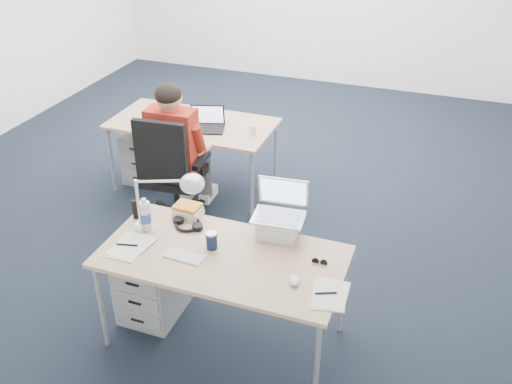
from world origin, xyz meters
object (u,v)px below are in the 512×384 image
bear_figurine (143,209)px  desk_lamp (159,201)px  desk_far (193,127)px  computer_mouse (294,280)px  drawer_pedestal_near (153,281)px  drawer_pedestal_far (149,154)px  dark_laptop (206,119)px  water_bottle (145,214)px  far_cup (253,129)px  can_koozie (212,240)px  wireless_keyboard (184,256)px  headphones (188,224)px  book_stack (188,210)px  office_chair (175,195)px  sunglasses (320,262)px  silver_laptop (279,211)px  seated_person (181,151)px  cordless_phone (136,209)px  desk_near (222,260)px

bear_figurine → desk_lamp: bearing=-57.1°
desk_far → bear_figurine: bear_figurine is taller
computer_mouse → desk_lamp: (-1.00, 0.18, 0.25)m
drawer_pedestal_near → desk_lamp: size_ratio=1.02×
drawer_pedestal_far → desk_far: bearing=-2.9°
drawer_pedestal_far → dark_laptop: size_ratio=1.72×
water_bottle → far_cup: 1.75m
can_koozie → wireless_keyboard: bearing=-128.9°
drawer_pedestal_far → bear_figurine: 2.01m
drawer_pedestal_far → can_koozie: bearing=-49.9°
headphones → book_stack: bearing=125.4°
office_chair → book_stack: (0.57, -0.83, 0.46)m
drawer_pedestal_far → sunglasses: (2.29, -1.78, 0.47)m
silver_laptop → computer_mouse: silver_laptop is taller
desk_lamp → far_cup: size_ratio=6.24×
desk_far → can_koozie: can_koozie is taller
computer_mouse → dark_laptop: (-1.43, 1.87, 0.10)m
seated_person → book_stack: seated_person is taller
book_stack → desk_far: bearing=114.6°
seated_person → far_cup: bearing=40.1°
cordless_phone → desk_lamp: desk_lamp is taller
desk_far → sunglasses: size_ratio=15.77×
wireless_keyboard → book_stack: 0.50m
desk_near → book_stack: book_stack is taller
far_cup → wireless_keyboard: bearing=-82.7°
drawer_pedestal_far → far_cup: (1.20, -0.07, 0.50)m
far_cup → office_chair: bearing=-128.0°
drawer_pedestal_far → cordless_phone: (0.92, -1.72, 0.53)m
dark_laptop → silver_laptop: bearing=-67.4°
office_chair → silver_laptop: (1.25, -0.83, 0.60)m
seated_person → cordless_phone: (0.24, -1.18, 0.13)m
headphones → desk_lamp: (-0.12, -0.16, 0.25)m
cordless_phone → sunglasses: bearing=-19.1°
headphones → far_cup: bearing=104.1°
wireless_keyboard → computer_mouse: computer_mouse is taller
office_chair → cordless_phone: 1.13m
water_bottle → book_stack: water_bottle is taller
desk_far → cordless_phone: cordless_phone is taller
can_koozie → book_stack: bearing=136.8°
desk_near → silver_laptop: 0.50m
seated_person → computer_mouse: 2.12m
water_bottle → desk_lamp: desk_lamp is taller
drawer_pedestal_near → bear_figurine: bearing=126.7°
silver_laptop → headphones: (-0.63, -0.12, -0.17)m
drawer_pedestal_near → desk_near: bearing=-8.0°
drawer_pedestal_near → dark_laptop: (-0.31, 1.68, 0.57)m
office_chair → can_koozie: 1.52m
desk_near → far_cup: (-0.47, 1.84, 0.09)m
computer_mouse → book_stack: 1.04m
seated_person → silver_laptop: (1.26, -1.02, 0.24)m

